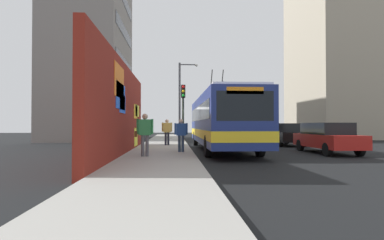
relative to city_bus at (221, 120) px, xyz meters
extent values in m
plane|color=black|center=(0.95, 1.80, -1.77)|extent=(80.00, 80.00, 0.00)
cube|color=#9E9B93|center=(0.95, 3.40, -1.70)|extent=(48.00, 3.20, 0.15)
cube|color=maroon|center=(-3.41, 5.15, 0.38)|extent=(13.28, 0.30, 4.31)
cube|color=blue|center=(-4.82, 4.99, 0.91)|extent=(2.17, 0.02, 1.10)
cube|color=yellow|center=(0.44, 4.99, -1.01)|extent=(1.44, 0.02, 1.05)
cube|color=yellow|center=(0.29, 4.99, 0.47)|extent=(1.52, 0.02, 0.81)
cube|color=yellow|center=(1.07, 4.99, 0.57)|extent=(1.82, 0.02, 0.71)
cube|color=blue|center=(-4.36, 4.99, 0.61)|extent=(1.49, 0.02, 0.79)
cube|color=orange|center=(-5.14, 4.99, 1.48)|extent=(2.15, 0.02, 1.34)
cube|color=gray|center=(13.29, 11.00, 6.63)|extent=(11.21, 6.55, 16.79)
cube|color=black|center=(13.29, 7.71, 2.63)|extent=(9.53, 0.04, 1.10)
cube|color=black|center=(13.29, 7.71, 5.83)|extent=(9.53, 0.04, 1.10)
cube|color=black|center=(13.29, 7.71, 9.03)|extent=(9.53, 0.04, 1.10)
cube|color=black|center=(13.29, 7.71, 12.23)|extent=(9.53, 0.04, 1.10)
cube|color=#9E937F|center=(15.85, -15.20, 7.66)|extent=(11.10, 7.11, 18.86)
cube|color=black|center=(15.85, -18.77, 2.63)|extent=(9.43, 0.04, 1.10)
cube|color=black|center=(15.85, -18.77, 5.83)|extent=(9.43, 0.04, 1.10)
cube|color=black|center=(15.85, -18.77, 9.03)|extent=(9.43, 0.04, 1.10)
cube|color=black|center=(15.85, -18.77, 12.23)|extent=(9.43, 0.04, 1.10)
cube|color=navy|center=(0.01, 0.00, -0.02)|extent=(12.38, 2.65, 2.60)
cube|color=silver|center=(0.01, 0.00, 1.34)|extent=(11.88, 2.44, 0.12)
cube|color=yellow|center=(0.01, 0.00, -0.77)|extent=(12.40, 2.67, 0.44)
cube|color=black|center=(-6.16, 0.00, 0.44)|extent=(0.04, 2.25, 1.17)
cube|color=black|center=(0.01, 0.00, 0.37)|extent=(11.39, 2.68, 0.83)
cube|color=orange|center=(-6.15, 0.00, 1.03)|extent=(0.06, 1.46, 0.28)
cylinder|color=black|center=(1.86, -0.35, 2.18)|extent=(1.43, 0.06, 2.00)
cylinder|color=black|center=(1.86, 0.35, 2.18)|extent=(1.43, 0.06, 2.00)
cylinder|color=black|center=(-3.95, -1.20, -1.27)|extent=(1.00, 0.28, 1.00)
cylinder|color=black|center=(-3.95, 1.20, -1.27)|extent=(1.00, 0.28, 1.00)
cylinder|color=black|center=(3.97, -1.20, -1.27)|extent=(1.00, 0.28, 1.00)
cylinder|color=black|center=(3.97, 1.20, -1.27)|extent=(1.00, 0.28, 1.00)
cube|color=#B21E19|center=(-2.39, -5.20, -1.12)|extent=(4.63, 1.78, 0.66)
cube|color=black|center=(-2.30, -5.20, -0.49)|extent=(2.78, 1.60, 0.60)
cylinder|color=black|center=(-3.92, -5.99, -1.45)|extent=(0.64, 0.22, 0.64)
cylinder|color=black|center=(-3.92, -4.41, -1.45)|extent=(0.64, 0.22, 0.64)
cylinder|color=black|center=(-0.86, -5.99, -1.45)|extent=(0.64, 0.22, 0.64)
cylinder|color=black|center=(-0.86, -4.41, -1.45)|extent=(0.64, 0.22, 0.64)
cube|color=black|center=(3.96, -5.20, -1.12)|extent=(4.95, 1.88, 0.66)
cube|color=black|center=(4.06, -5.20, -0.49)|extent=(2.97, 1.70, 0.60)
cylinder|color=black|center=(2.33, -6.04, -1.45)|extent=(0.64, 0.22, 0.64)
cylinder|color=black|center=(2.33, -4.36, -1.45)|extent=(0.64, 0.22, 0.64)
cylinder|color=black|center=(5.60, -6.04, -1.45)|extent=(0.64, 0.22, 0.64)
cylinder|color=black|center=(5.60, -4.36, -1.45)|extent=(0.64, 0.22, 0.64)
cylinder|color=#1E1E2D|center=(2.23, 3.11, -1.20)|extent=(0.14, 0.14, 0.83)
cylinder|color=#1E1E2D|center=(2.23, 3.28, -1.20)|extent=(0.14, 0.14, 0.83)
cube|color=gold|center=(2.23, 3.20, -0.47)|extent=(0.22, 0.49, 0.63)
cylinder|color=gold|center=(2.23, 2.90, -0.44)|extent=(0.09, 0.09, 0.59)
cylinder|color=gold|center=(2.23, 3.49, -0.44)|extent=(0.09, 0.09, 0.59)
sphere|color=tan|center=(2.23, 3.20, -0.05)|extent=(0.23, 0.23, 0.23)
cylinder|color=#2D3F59|center=(-2.81, 2.32, -1.22)|extent=(0.14, 0.14, 0.80)
cylinder|color=#2D3F59|center=(-2.81, 2.48, -1.22)|extent=(0.14, 0.14, 0.80)
cube|color=#264C99|center=(-2.81, 2.40, -0.53)|extent=(0.22, 0.46, 0.60)
cylinder|color=#264C99|center=(-2.81, 2.12, -0.50)|extent=(0.09, 0.09, 0.57)
cylinder|color=#264C99|center=(-2.81, 2.68, -0.50)|extent=(0.09, 0.09, 0.57)
sphere|color=beige|center=(-2.81, 2.40, -0.12)|extent=(0.22, 0.22, 0.22)
cylinder|color=#595960|center=(-4.84, 3.88, -1.18)|extent=(0.14, 0.14, 0.89)
cylinder|color=#595960|center=(-4.84, 4.06, -1.18)|extent=(0.14, 0.14, 0.89)
cube|color=#338C4C|center=(-4.84, 3.97, -0.40)|extent=(0.22, 0.52, 0.67)
cylinder|color=#338C4C|center=(-4.84, 3.66, -0.37)|extent=(0.09, 0.09, 0.63)
cylinder|color=#338C4C|center=(-4.84, 4.28, -0.37)|extent=(0.09, 0.09, 0.63)
sphere|color=tan|center=(-4.84, 3.97, 0.05)|extent=(0.24, 0.24, 0.24)
cube|color=#593319|center=(-4.84, 4.35, -0.68)|extent=(0.14, 0.10, 0.24)
cylinder|color=#2D382D|center=(2.11, 2.15, 0.35)|extent=(0.14, 0.14, 3.94)
cube|color=black|center=(1.89, 2.15, 1.87)|extent=(0.20, 0.28, 0.84)
sphere|color=red|center=(1.78, 2.15, 2.15)|extent=(0.18, 0.18, 0.18)
sphere|color=yellow|center=(1.78, 2.15, 1.87)|extent=(0.18, 0.18, 0.18)
sphere|color=green|center=(1.78, 2.15, 1.59)|extent=(0.18, 0.18, 0.18)
cylinder|color=#4C4C51|center=(8.59, 2.25, 1.73)|extent=(0.18, 0.18, 6.70)
cylinder|color=#4C4C51|center=(8.59, 1.52, 4.93)|extent=(0.10, 1.45, 0.10)
ellipsoid|color=silver|center=(8.59, 0.80, 4.88)|extent=(0.44, 0.28, 0.20)
camera|label=1|loc=(-17.89, 2.76, -0.30)|focal=28.75mm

